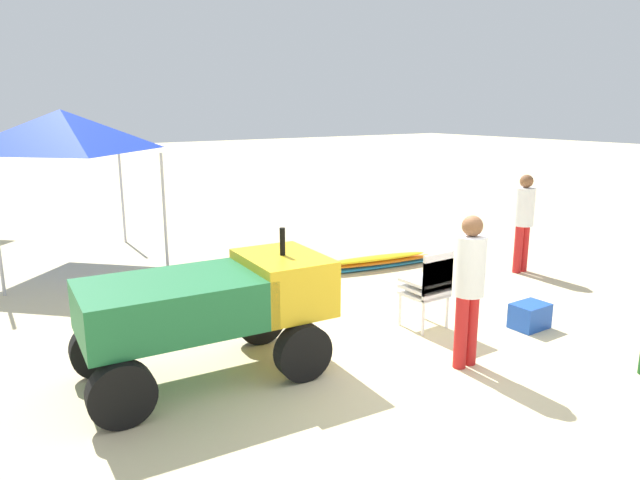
{
  "coord_description": "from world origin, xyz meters",
  "views": [
    {
      "loc": [
        -4.37,
        -4.15,
        2.76
      ],
      "look_at": [
        0.03,
        2.3,
        0.95
      ],
      "focal_mm": 32.38,
      "sensor_mm": 36.0,
      "label": 1
    }
  ],
  "objects_px": {
    "surfboard_pile": "(379,262)",
    "lifeguard_far_right": "(524,217)",
    "utility_cart": "(212,304)",
    "lifeguard_near_right": "(469,282)",
    "cooler_box": "(530,316)",
    "popup_canopy": "(62,131)",
    "stacked_plastic_chairs": "(430,283)"
  },
  "relations": [
    {
      "from": "surfboard_pile",
      "to": "lifeguard_far_right",
      "type": "bearing_deg",
      "value": -39.31
    },
    {
      "from": "utility_cart",
      "to": "lifeguard_near_right",
      "type": "xyz_separation_m",
      "value": [
        2.34,
        -1.32,
        0.17
      ]
    },
    {
      "from": "surfboard_pile",
      "to": "cooler_box",
      "type": "bearing_deg",
      "value": -93.73
    },
    {
      "from": "surfboard_pile",
      "to": "lifeguard_near_right",
      "type": "xyz_separation_m",
      "value": [
        -1.73,
        -3.5,
        0.84
      ]
    },
    {
      "from": "utility_cart",
      "to": "popup_canopy",
      "type": "distance_m",
      "value": 5.68
    },
    {
      "from": "lifeguard_far_right",
      "to": "surfboard_pile",
      "type": "bearing_deg",
      "value": 140.69
    },
    {
      "from": "lifeguard_near_right",
      "to": "popup_canopy",
      "type": "xyz_separation_m",
      "value": [
        -2.6,
        6.78,
        1.4
      ]
    },
    {
      "from": "popup_canopy",
      "to": "lifeguard_near_right",
      "type": "bearing_deg",
      "value": -69.02
    },
    {
      "from": "surfboard_pile",
      "to": "lifeguard_near_right",
      "type": "bearing_deg",
      "value": -116.36
    },
    {
      "from": "popup_canopy",
      "to": "cooler_box",
      "type": "xyz_separation_m",
      "value": [
        4.12,
        -6.49,
        -2.2
      ]
    },
    {
      "from": "stacked_plastic_chairs",
      "to": "surfboard_pile",
      "type": "height_order",
      "value": "stacked_plastic_chairs"
    },
    {
      "from": "stacked_plastic_chairs",
      "to": "lifeguard_far_right",
      "type": "xyz_separation_m",
      "value": [
        3.15,
        1.0,
        0.35
      ]
    },
    {
      "from": "cooler_box",
      "to": "stacked_plastic_chairs",
      "type": "bearing_deg",
      "value": 147.52
    },
    {
      "from": "utility_cart",
      "to": "stacked_plastic_chairs",
      "type": "distance_m",
      "value": 2.8
    },
    {
      "from": "stacked_plastic_chairs",
      "to": "utility_cart",
      "type": "bearing_deg",
      "value": 173.01
    },
    {
      "from": "stacked_plastic_chairs",
      "to": "lifeguard_far_right",
      "type": "relative_size",
      "value": 0.61
    },
    {
      "from": "stacked_plastic_chairs",
      "to": "surfboard_pile",
      "type": "distance_m",
      "value": 2.87
    },
    {
      "from": "cooler_box",
      "to": "popup_canopy",
      "type": "bearing_deg",
      "value": 122.44
    },
    {
      "from": "lifeguard_near_right",
      "to": "utility_cart",
      "type": "bearing_deg",
      "value": 150.47
    },
    {
      "from": "utility_cart",
      "to": "cooler_box",
      "type": "bearing_deg",
      "value": -15.01
    },
    {
      "from": "popup_canopy",
      "to": "utility_cart",
      "type": "bearing_deg",
      "value": -87.27
    },
    {
      "from": "utility_cart",
      "to": "lifeguard_near_right",
      "type": "height_order",
      "value": "lifeguard_near_right"
    },
    {
      "from": "lifeguard_far_right",
      "to": "cooler_box",
      "type": "relative_size",
      "value": 3.59
    },
    {
      "from": "lifeguard_near_right",
      "to": "popup_canopy",
      "type": "relative_size",
      "value": 0.61
    },
    {
      "from": "stacked_plastic_chairs",
      "to": "popup_canopy",
      "type": "bearing_deg",
      "value": 117.61
    },
    {
      "from": "utility_cart",
      "to": "surfboard_pile",
      "type": "bearing_deg",
      "value": 28.11
    },
    {
      "from": "lifeguard_near_right",
      "to": "surfboard_pile",
      "type": "bearing_deg",
      "value": 63.64
    },
    {
      "from": "lifeguard_far_right",
      "to": "lifeguard_near_right",
      "type": "bearing_deg",
      "value": -150.99
    },
    {
      "from": "stacked_plastic_chairs",
      "to": "surfboard_pile",
      "type": "bearing_deg",
      "value": 62.61
    },
    {
      "from": "lifeguard_near_right",
      "to": "stacked_plastic_chairs",
      "type": "bearing_deg",
      "value": 66.36
    },
    {
      "from": "lifeguard_near_right",
      "to": "lifeguard_far_right",
      "type": "distance_m",
      "value": 4.1
    },
    {
      "from": "lifeguard_far_right",
      "to": "cooler_box",
      "type": "xyz_separation_m",
      "value": [
        -2.06,
        -1.7,
        -0.79
      ]
    }
  ]
}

